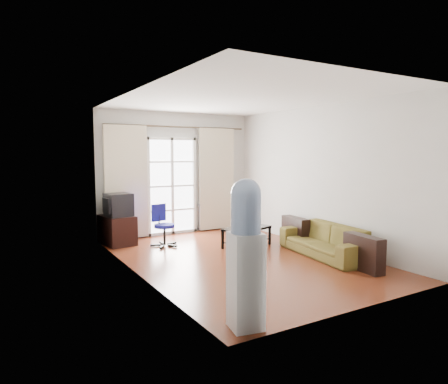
% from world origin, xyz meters
% --- Properties ---
extents(floor, '(5.20, 5.20, 0.00)m').
position_xyz_m(floor, '(0.00, 0.00, 0.00)').
color(floor, brown).
rests_on(floor, ground).
extents(ceiling, '(5.20, 5.20, 0.00)m').
position_xyz_m(ceiling, '(0.00, 0.00, 2.70)').
color(ceiling, white).
rests_on(ceiling, wall_back).
extents(wall_back, '(3.60, 0.02, 2.70)m').
position_xyz_m(wall_back, '(0.00, 2.60, 1.35)').
color(wall_back, beige).
rests_on(wall_back, floor).
extents(wall_front, '(3.60, 0.02, 2.70)m').
position_xyz_m(wall_front, '(0.00, -2.60, 1.35)').
color(wall_front, beige).
rests_on(wall_front, floor).
extents(wall_left, '(0.02, 5.20, 2.70)m').
position_xyz_m(wall_left, '(-1.80, 0.00, 1.35)').
color(wall_left, beige).
rests_on(wall_left, floor).
extents(wall_right, '(0.02, 5.20, 2.70)m').
position_xyz_m(wall_right, '(1.80, 0.00, 1.35)').
color(wall_right, beige).
rests_on(wall_right, floor).
extents(french_door, '(1.16, 0.06, 2.15)m').
position_xyz_m(french_door, '(-0.15, 2.54, 1.07)').
color(french_door, white).
rests_on(french_door, wall_back).
extents(curtain_rod, '(3.30, 0.04, 0.04)m').
position_xyz_m(curtain_rod, '(0.00, 2.50, 2.38)').
color(curtain_rod, '#4C3F2D').
rests_on(curtain_rod, wall_back).
extents(curtain_left, '(0.90, 0.07, 2.35)m').
position_xyz_m(curtain_left, '(-1.20, 2.48, 1.20)').
color(curtain_left, beige).
rests_on(curtain_left, curtain_rod).
extents(curtain_right, '(0.90, 0.07, 2.35)m').
position_xyz_m(curtain_right, '(0.95, 2.48, 1.20)').
color(curtain_right, beige).
rests_on(curtain_right, curtain_rod).
extents(radiator, '(0.64, 0.12, 0.64)m').
position_xyz_m(radiator, '(0.80, 2.50, 0.33)').
color(radiator, gray).
rests_on(radiator, floor).
extents(sofa, '(2.08, 1.23, 0.55)m').
position_xyz_m(sofa, '(1.39, -0.62, 0.28)').
color(sofa, brown).
rests_on(sofa, floor).
extents(coffee_table, '(1.06, 0.82, 0.38)m').
position_xyz_m(coffee_table, '(0.59, 0.66, 0.25)').
color(coffee_table, silver).
rests_on(coffee_table, floor).
extents(bowl, '(0.33, 0.33, 0.05)m').
position_xyz_m(bowl, '(0.49, 0.52, 0.41)').
color(bowl, green).
rests_on(bowl, coffee_table).
extents(book, '(0.24, 0.28, 0.02)m').
position_xyz_m(book, '(0.44, 0.65, 0.39)').
color(book, '#B02415').
rests_on(book, coffee_table).
extents(remote, '(0.16, 0.09, 0.02)m').
position_xyz_m(remote, '(0.79, 0.71, 0.39)').
color(remote, black).
rests_on(remote, coffee_table).
extents(tv_stand, '(0.62, 0.84, 0.57)m').
position_xyz_m(tv_stand, '(-1.51, 2.15, 0.29)').
color(tv_stand, black).
rests_on(tv_stand, floor).
extents(crt_tv, '(0.54, 0.53, 0.45)m').
position_xyz_m(crt_tv, '(-1.51, 2.07, 0.80)').
color(crt_tv, black).
rests_on(crt_tv, tv_stand).
extents(task_chair, '(0.68, 0.68, 0.81)m').
position_xyz_m(task_chair, '(-0.78, 1.52, 0.24)').
color(task_chair, black).
rests_on(task_chair, floor).
extents(water_cooler, '(0.37, 0.37, 1.55)m').
position_xyz_m(water_cooler, '(-1.44, -2.35, 0.81)').
color(water_cooler, white).
rests_on(water_cooler, floor).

